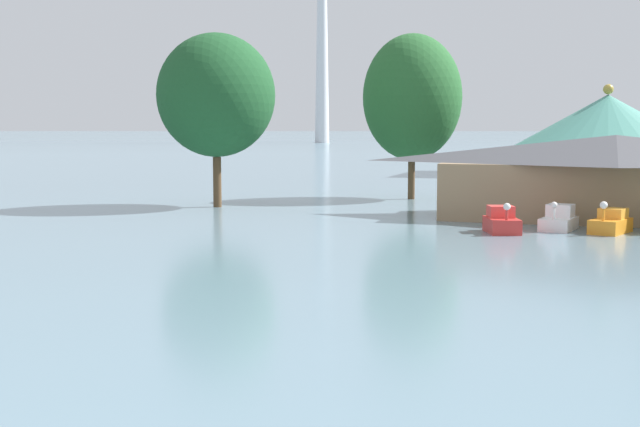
# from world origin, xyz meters

# --- Properties ---
(pedal_boat_red) EXTENTS (2.23, 2.90, 1.64)m
(pedal_boat_red) POSITION_xyz_m (7.16, 37.65, 0.56)
(pedal_boat_red) COLOR red
(pedal_boat_red) RESTS_ON ground
(pedal_boat_white) EXTENTS (2.04, 2.90, 1.59)m
(pedal_boat_white) POSITION_xyz_m (9.94, 39.80, 0.53)
(pedal_boat_white) COLOR white
(pedal_boat_white) RESTS_ON ground
(pedal_boat_orange) EXTENTS (2.31, 3.10, 1.72)m
(pedal_boat_orange) POSITION_xyz_m (12.53, 39.27, 0.52)
(pedal_boat_orange) COLOR orange
(pedal_boat_orange) RESTS_ON ground
(boathouse) EXTENTS (21.12, 8.03, 4.98)m
(boathouse) POSITION_xyz_m (12.82, 45.36, 2.61)
(boathouse) COLOR #9E7F5B
(boathouse) RESTS_ON ground
(green_roof_pavilion) EXTENTS (14.05, 14.05, 8.34)m
(green_roof_pavilion) POSITION_xyz_m (12.46, 54.71, 4.47)
(green_roof_pavilion) COLOR brown
(green_roof_pavilion) RESTS_ON ground
(shoreline_tree_tall_left) EXTENTS (7.97, 7.97, 11.72)m
(shoreline_tree_tall_left) POSITION_xyz_m (-12.69, 45.85, 7.55)
(shoreline_tree_tall_left) COLOR brown
(shoreline_tree_tall_left) RESTS_ON ground
(shoreline_tree_mid) EXTENTS (7.39, 7.39, 12.35)m
(shoreline_tree_mid) POSITION_xyz_m (-1.37, 56.03, 7.64)
(shoreline_tree_mid) COLOR brown
(shoreline_tree_mid) RESTS_ON ground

